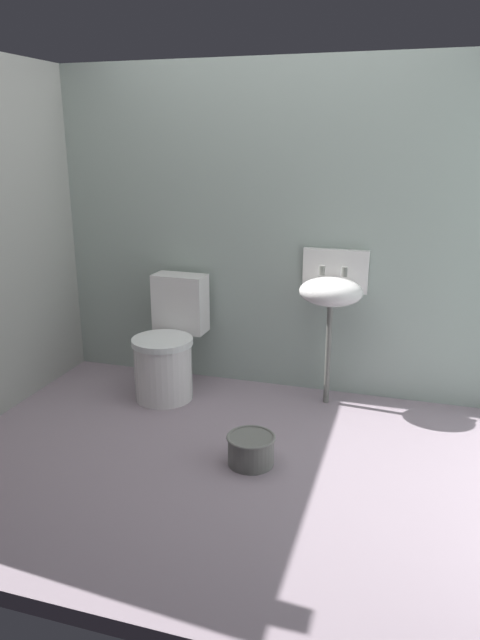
% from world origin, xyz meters
% --- Properties ---
extents(ground_plane, '(3.42, 2.45, 0.08)m').
position_xyz_m(ground_plane, '(0.00, 0.00, -0.04)').
color(ground_plane, gray).
extents(wall_back, '(3.42, 0.10, 2.15)m').
position_xyz_m(wall_back, '(0.00, 1.07, 1.07)').
color(wall_back, '#97A69D').
rests_on(wall_back, ground).
extents(toilet_near_wall, '(0.41, 0.60, 0.78)m').
position_xyz_m(toilet_near_wall, '(-0.63, 0.67, 0.32)').
color(toilet_near_wall, white).
rests_on(toilet_near_wall, ground).
extents(sink, '(0.42, 0.34, 0.99)m').
position_xyz_m(sink, '(0.42, 0.86, 0.75)').
color(sink, slate).
rests_on(sink, ground).
extents(bucket, '(0.26, 0.26, 0.16)m').
position_xyz_m(bucket, '(0.15, -0.05, 0.09)').
color(bucket, slate).
rests_on(bucket, ground).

